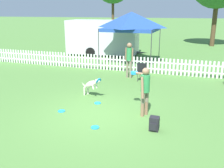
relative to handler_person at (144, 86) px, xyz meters
name	(u,v)px	position (x,y,z in m)	size (l,w,h in m)	color
ground_plane	(99,114)	(-1.35, -0.42, -0.97)	(240.00, 240.00, 0.00)	#4C7A38
handler_person	(144,86)	(0.00, 0.00, 0.00)	(0.79, 0.93, 1.55)	#8C664C
leaping_dog	(91,84)	(-2.28, 1.11, -0.47)	(1.07, 0.63, 0.83)	beige
frisbee_near_handler	(95,127)	(-1.11, -1.36, -0.96)	(0.24, 0.24, 0.02)	#1E8CD8
frisbee_near_dog	(98,103)	(-1.77, 0.48, -0.96)	(0.24, 0.24, 0.02)	#1E8CD8
frisbee_midfield	(62,111)	(-2.63, -0.60, -0.96)	(0.24, 0.24, 0.02)	#1E8CD8
backpack_on_grass	(154,124)	(0.51, -0.97, -0.77)	(0.26, 0.28, 0.40)	black
picket_fence	(141,65)	(-1.35, 5.62, -0.54)	(24.08, 0.04, 0.85)	white
folding_chair_blue_left	(142,70)	(-0.89, 3.90, -0.42)	(0.49, 0.51, 0.91)	#333338
canopy_tent_main	(131,21)	(-2.53, 7.99, 1.62)	(3.17, 3.17, 3.17)	#333338
spectator_standing	(129,57)	(-1.65, 4.31, 0.10)	(0.41, 0.27, 1.74)	#7A705B
equipment_trailer	(103,37)	(-5.32, 10.42, 0.38)	(6.02, 2.85, 2.56)	silver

